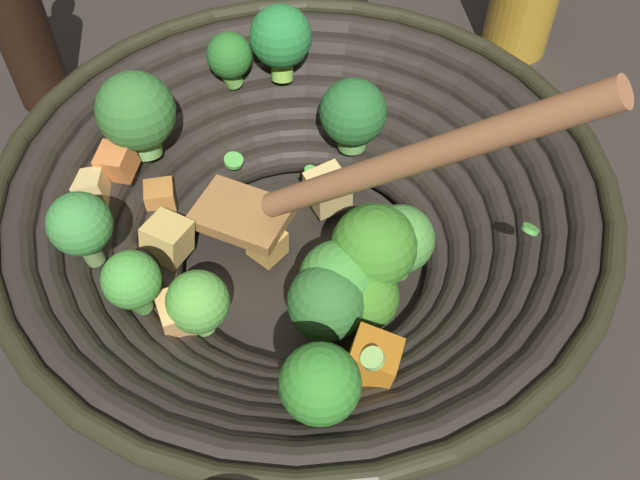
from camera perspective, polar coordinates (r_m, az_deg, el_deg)
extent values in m
plane|color=#332D28|center=(0.56, -1.19, -2.52)|extent=(4.00, 4.00, 0.00)
cylinder|color=black|center=(0.56, -1.20, -2.22)|extent=(0.18, 0.18, 0.01)
torus|color=black|center=(0.54, -1.23, -1.18)|extent=(0.23, 0.23, 0.02)
torus|color=black|center=(0.53, -1.25, -0.43)|extent=(0.26, 0.26, 0.02)
torus|color=black|center=(0.52, -1.27, 0.35)|extent=(0.29, 0.29, 0.02)
torus|color=black|center=(0.52, -1.30, 1.17)|extent=(0.32, 0.32, 0.02)
torus|color=black|center=(0.51, -1.32, 2.00)|extent=(0.35, 0.35, 0.02)
torus|color=black|center=(0.50, -1.34, 2.87)|extent=(0.38, 0.38, 0.02)
torus|color=black|center=(0.49, -1.37, 3.77)|extent=(0.41, 0.41, 0.02)
torus|color=black|center=(0.48, -1.40, 4.71)|extent=(0.42, 0.42, 0.01)
cylinder|color=#5B9C48|center=(0.48, -14.25, -4.84)|extent=(0.02, 0.02, 0.02)
sphere|color=green|center=(0.46, -14.87, -3.08)|extent=(0.04, 0.04, 0.04)
cylinder|color=#6FA442|center=(0.51, 1.43, -5.23)|extent=(0.02, 0.02, 0.02)
sphere|color=#429037|center=(0.48, 1.50, -3.20)|extent=(0.05, 0.05, 0.05)
cylinder|color=#84B44B|center=(0.51, 3.96, -3.10)|extent=(0.03, 0.03, 0.02)
sphere|color=#3E8527|center=(0.48, 4.18, -0.74)|extent=(0.06, 0.06, 0.06)
cylinder|color=#8BC347|center=(0.60, -3.03, 13.58)|extent=(0.03, 0.03, 0.02)
sphere|color=#277E3A|center=(0.58, -3.16, 15.96)|extent=(0.05, 0.05, 0.05)
cylinder|color=#82B75D|center=(0.50, 0.50, -6.80)|extent=(0.03, 0.03, 0.02)
sphere|color=#2F6B2C|center=(0.47, 0.52, -4.98)|extent=(0.05, 0.05, 0.05)
cylinder|color=#6FB447|center=(0.60, -7.05, 12.76)|extent=(0.02, 0.02, 0.02)
sphere|color=#296E27|center=(0.59, -7.26, 14.44)|extent=(0.04, 0.04, 0.04)
cylinder|color=#69AA45|center=(0.49, -9.37, -6.49)|extent=(0.02, 0.02, 0.02)
sphere|color=#56A53E|center=(0.47, -9.76, -4.90)|extent=(0.04, 0.04, 0.04)
cylinder|color=#5D9C42|center=(0.51, 3.42, -6.23)|extent=(0.02, 0.02, 0.02)
sphere|color=#3E7C23|center=(0.49, 3.57, -4.54)|extent=(0.05, 0.05, 0.05)
cylinder|color=#6C8D4D|center=(0.49, -17.85, -0.83)|extent=(0.02, 0.02, 0.02)
sphere|color=#3F8E3F|center=(0.47, -18.66, 1.23)|extent=(0.04, 0.04, 0.04)
cylinder|color=#629C4E|center=(0.56, -13.85, 7.48)|extent=(0.04, 0.04, 0.02)
sphere|color=#347230|center=(0.54, -14.51, 9.95)|extent=(0.06, 0.06, 0.06)
cylinder|color=#78AD4A|center=(0.52, 6.15, -1.88)|extent=(0.03, 0.03, 0.02)
sphere|color=#4E973E|center=(0.50, 6.42, 0.07)|extent=(0.05, 0.05, 0.05)
cylinder|color=#6AAE50|center=(0.59, 2.56, 8.03)|extent=(0.03, 0.03, 0.01)
sphere|color=#27672C|center=(0.57, 2.67, 10.18)|extent=(0.05, 0.05, 0.05)
cylinder|color=#699D3F|center=(0.40, 0.01, -13.15)|extent=(0.02, 0.02, 0.02)
sphere|color=#33822A|center=(0.38, 0.01, -11.44)|extent=(0.04, 0.04, 0.04)
cube|color=#D07439|center=(0.54, -15.96, 6.04)|extent=(0.03, 0.03, 0.03)
cube|color=#DDB860|center=(0.53, -12.13, 0.05)|extent=(0.03, 0.04, 0.04)
cube|color=#E3C172|center=(0.54, -17.86, 3.93)|extent=(0.03, 0.03, 0.03)
cube|color=#DDB96C|center=(0.56, 0.62, 4.03)|extent=(0.04, 0.04, 0.03)
cube|color=#ECAB64|center=(0.48, -11.15, -5.70)|extent=(0.04, 0.04, 0.03)
cube|color=gold|center=(0.54, -4.25, -0.30)|extent=(0.03, 0.03, 0.02)
cube|color=#C57E39|center=(0.56, -12.65, 3.34)|extent=(0.03, 0.03, 0.02)
cube|color=#BB701C|center=(0.44, 4.17, -9.69)|extent=(0.04, 0.04, 0.04)
cylinder|color=#99D166|center=(0.42, 4.25, -9.44)|extent=(0.02, 0.02, 0.01)
cylinder|color=#6BC651|center=(0.60, 1.34, 10.91)|extent=(0.02, 0.02, 0.01)
cylinder|color=#6BC651|center=(0.58, 3.89, 5.83)|extent=(0.01, 0.01, 0.01)
cylinder|color=#56B247|center=(0.57, -0.75, 5.49)|extent=(0.02, 0.02, 0.01)
cylinder|color=#6BC651|center=(0.53, 2.89, 1.49)|extent=(0.02, 0.02, 0.01)
cylinder|color=#56B247|center=(0.58, -6.93, 6.32)|extent=(0.02, 0.02, 0.01)
cylinder|color=#56B247|center=(0.47, 16.47, 0.84)|extent=(0.01, 0.01, 0.01)
cube|color=#9E6B38|center=(0.54, -6.28, 2.04)|extent=(0.08, 0.06, 0.01)
cylinder|color=#A76942|center=(0.43, 7.23, 6.33)|extent=(0.21, 0.05, 0.18)
cylinder|color=black|center=(0.71, -22.50, 14.71)|extent=(0.05, 0.05, 0.14)
sphere|color=silver|center=(0.73, 3.94, 15.12)|extent=(0.04, 0.04, 0.04)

